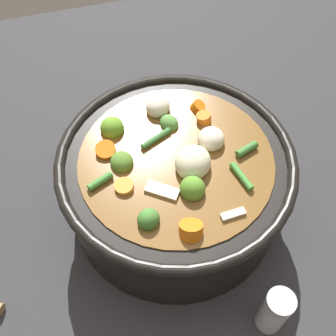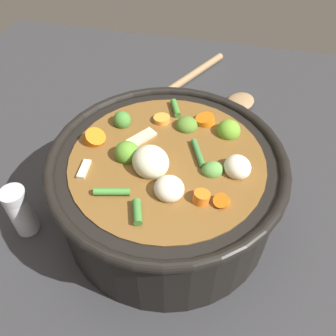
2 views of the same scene
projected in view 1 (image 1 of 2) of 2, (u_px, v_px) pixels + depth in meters
ground_plane at (175, 207)px, 0.65m from camera, size 1.10×1.10×0.00m
cooking_pot at (175, 182)px, 0.60m from camera, size 0.32×0.32×0.15m
salt_shaker at (275, 311)px, 0.52m from camera, size 0.04×0.04×0.08m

